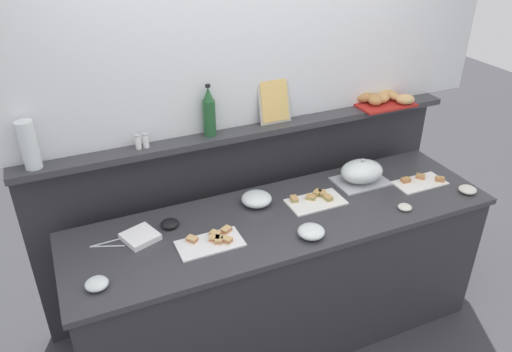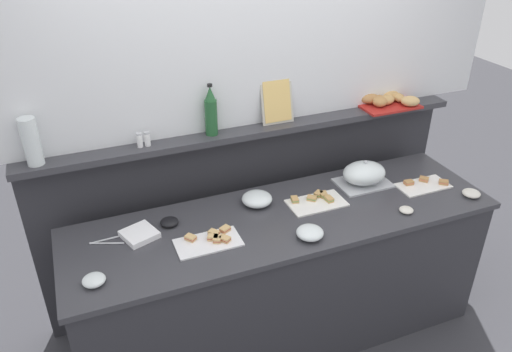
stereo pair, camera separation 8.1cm
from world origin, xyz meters
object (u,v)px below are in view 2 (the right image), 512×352
salt_shaker (140,140)px  framed_picture (277,101)px  glass_bowl_large (94,280)px  wine_bottle_green (211,112)px  pepper_shaker (147,139)px  condiment_bowl_red (471,193)px  water_carafe (31,142)px  bread_basket (388,100)px  glass_bowl_small (257,199)px  sandwich_platter_rear (316,201)px  sandwich_platter_front (424,185)px  serving_cloche (364,174)px  condiment_bowl_cream (169,222)px  condiment_bowl_dark (406,210)px  glass_bowl_medium (310,233)px  serving_tongs (106,241)px  sandwich_platter_side (210,240)px  napkin_stack (139,234)px

salt_shaker → framed_picture: framed_picture is taller
salt_shaker → glass_bowl_large: bearing=-120.4°
wine_bottle_green → pepper_shaker: wine_bottle_green is taller
glass_bowl_large → framed_picture: (1.26, 0.69, 0.49)m
condiment_bowl_red → water_carafe: 2.58m
bread_basket → glass_bowl_small: bearing=-164.5°
sandwich_platter_rear → condiment_bowl_red: condiment_bowl_red is taller
sandwich_platter_front → bread_basket: size_ratio=0.84×
glass_bowl_small → pepper_shaker: bearing=153.0°
serving_cloche → glass_bowl_small: serving_cloche is taller
condiment_bowl_cream → condiment_bowl_red: condiment_bowl_red is taller
framed_picture → water_carafe: framed_picture is taller
condiment_bowl_red → bread_basket: (-0.18, 0.71, 0.38)m
pepper_shaker → bread_basket: bearing=0.5°
glass_bowl_large → condiment_bowl_cream: bearing=37.8°
bread_basket → water_carafe: (-2.25, -0.01, 0.09)m
condiment_bowl_dark → framed_picture: (-0.52, 0.74, 0.49)m
sandwich_platter_front → glass_bowl_medium: glass_bowl_medium is taller
glass_bowl_large → condiment_bowl_red: size_ratio=1.03×
glass_bowl_small → framed_picture: framed_picture is taller
sandwich_platter_front → serving_cloche: 0.39m
pepper_shaker → serving_tongs: bearing=-134.5°
pepper_shaker → serving_cloche: bearing=-14.0°
serving_cloche → condiment_bowl_dark: serving_cloche is taller
sandwich_platter_rear → serving_tongs: bearing=176.7°
condiment_bowl_cream → serving_tongs: condiment_bowl_cream is taller
sandwich_platter_side → framed_picture: 1.00m
bread_basket → wine_bottle_green: bearing=180.0°
sandwich_platter_side → framed_picture: size_ratio=1.24×
glass_bowl_large → pepper_shaker: (0.43, 0.65, 0.39)m
sandwich_platter_rear → serving_cloche: bearing=12.8°
condiment_bowl_cream → glass_bowl_large: bearing=-142.2°
serving_cloche → glass_bowl_small: bearing=177.4°
sandwich_platter_front → serving_cloche: serving_cloche is taller
glass_bowl_large → condiment_bowl_cream: glass_bowl_large is taller
sandwich_platter_front → salt_shaker: 1.80m
wine_bottle_green → glass_bowl_large: bearing=-140.9°
sandwich_platter_side → condiment_bowl_dark: (1.16, -0.15, 0.00)m
condiment_bowl_dark → pepper_shaker: size_ratio=0.95×
sandwich_platter_front → pepper_shaker: bearing=163.3°
sandwich_platter_front → sandwich_platter_side: (-1.45, -0.05, 0.00)m
condiment_bowl_cream → bread_basket: bearing=11.0°
napkin_stack → salt_shaker: salt_shaker is taller
wine_bottle_green → condiment_bowl_dark: bearing=-36.7°
glass_bowl_large → napkin_stack: (0.27, 0.30, -0.00)m
glass_bowl_large → framed_picture: size_ratio=0.40×
sandwich_platter_front → wine_bottle_green: (-1.25, 0.50, 0.50)m
glass_bowl_medium → bread_basket: size_ratio=0.38×
glass_bowl_medium → condiment_bowl_cream: bearing=149.5°
condiment_bowl_dark → condiment_bowl_cream: (-1.32, 0.39, 0.00)m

